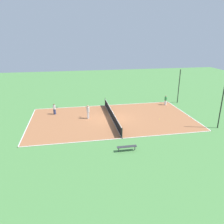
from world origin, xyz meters
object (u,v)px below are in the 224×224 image
(tennis_ball_midcourt, at_px, (159,119))
(player_far_white, at_px, (88,111))
(player_near_white, at_px, (54,108))
(fence_post_back_right, at_px, (221,106))
(tennis_net, at_px, (112,114))
(tennis_ball_right_alley, at_px, (36,121))
(fence_post_back_left, at_px, (179,86))
(bench, at_px, (127,147))
(player_far_green, at_px, (166,100))

(tennis_ball_midcourt, bearing_deg, player_far_white, -102.90)
(player_near_white, xyz_separation_m, fence_post_back_right, (7.88, 18.18, 1.74))
(tennis_net, distance_m, tennis_ball_midcourt, 5.85)
(tennis_ball_midcourt, bearing_deg, tennis_ball_right_alley, -98.42)
(fence_post_back_left, bearing_deg, player_near_white, -84.00)
(player_far_white, bearing_deg, tennis_ball_midcourt, -113.04)
(bench, xyz_separation_m, tennis_ball_midcourt, (-6.73, 5.83, -0.33))
(tennis_net, relative_size, fence_post_back_left, 2.17)
(tennis_net, bearing_deg, player_far_white, -102.62)
(tennis_ball_right_alley, distance_m, fence_post_back_left, 20.80)
(tennis_net, height_order, player_far_green, player_far_green)
(bench, xyz_separation_m, tennis_ball_right_alley, (-8.93, -9.00, -0.33))
(player_far_green, height_order, player_near_white, player_far_green)
(player_far_green, bearing_deg, bench, -73.57)
(player_far_green, relative_size, player_far_white, 0.82)
(bench, relative_size, fence_post_back_left, 0.35)
(player_far_green, distance_m, player_far_white, 12.22)
(bench, bearing_deg, player_far_green, 53.66)
(player_far_green, height_order, fence_post_back_left, fence_post_back_left)
(tennis_ball_midcourt, height_order, fence_post_back_right, fence_post_back_right)
(tennis_net, distance_m, tennis_ball_right_alley, 9.20)
(player_near_white, height_order, tennis_ball_midcourt, player_near_white)
(bench, distance_m, player_far_white, 9.13)
(bench, bearing_deg, player_far_white, 107.47)
(bench, distance_m, fence_post_back_right, 11.88)
(tennis_net, relative_size, bench, 6.18)
(tennis_net, xyz_separation_m, bench, (8.05, -0.15, -0.18))
(tennis_net, height_order, fence_post_back_right, fence_post_back_right)
(tennis_ball_midcourt, bearing_deg, player_far_green, 150.08)
(tennis_net, bearing_deg, player_far_green, 115.18)
(bench, height_order, tennis_ball_midcourt, bench)
(player_far_green, xyz_separation_m, player_near_white, (1.16, -15.89, -0.00))
(tennis_net, bearing_deg, fence_post_back_right, 66.21)
(player_near_white, height_order, fence_post_back_left, fence_post_back_left)
(tennis_ball_midcourt, distance_m, fence_post_back_right, 6.96)
(fence_post_back_right, bearing_deg, player_near_white, -113.44)
(player_near_white, relative_size, fence_post_back_right, 0.27)
(tennis_net, relative_size, tennis_ball_right_alley, 162.21)
(fence_post_back_right, bearing_deg, tennis_net, -113.79)
(tennis_net, xyz_separation_m, fence_post_back_right, (4.90, 11.10, 1.97))
(player_far_green, height_order, fence_post_back_right, fence_post_back_right)
(tennis_ball_right_alley, bearing_deg, bench, 45.23)
(fence_post_back_left, relative_size, fence_post_back_right, 1.00)
(player_far_white, bearing_deg, player_near_white, 50.67)
(bench, height_order, player_far_green, player_far_green)
(bench, bearing_deg, tennis_ball_right_alley, 135.23)
(player_far_white, relative_size, tennis_ball_right_alley, 25.19)
(tennis_net, bearing_deg, player_near_white, -112.89)
(bench, relative_size, tennis_ball_midcourt, 26.27)
(tennis_net, xyz_separation_m, tennis_ball_right_alley, (-0.88, -9.15, -0.52))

